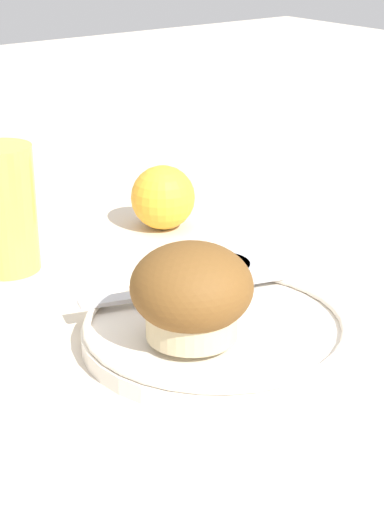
# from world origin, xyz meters

# --- Properties ---
(ground_plane) EXTENTS (3.00, 3.00, 0.00)m
(ground_plane) POSITION_xyz_m (0.00, 0.00, 0.00)
(ground_plane) COLOR beige
(plate) EXTENTS (0.21, 0.21, 0.02)m
(plate) POSITION_xyz_m (0.02, -0.01, 0.01)
(plate) COLOR silver
(plate) RESTS_ON ground_plane
(muffin) EXTENTS (0.09, 0.09, 0.07)m
(muffin) POSITION_xyz_m (-0.01, -0.02, 0.06)
(muffin) COLOR beige
(muffin) RESTS_ON plate
(cream_ramekin) EXTENTS (0.06, 0.06, 0.02)m
(cream_ramekin) POSITION_xyz_m (0.06, 0.04, 0.03)
(cream_ramekin) COLOR silver
(cream_ramekin) RESTS_ON plate
(berry_pair) EXTENTS (0.03, 0.02, 0.02)m
(berry_pair) POSITION_xyz_m (0.01, 0.02, 0.03)
(berry_pair) COLOR maroon
(berry_pair) RESTS_ON plate
(butter_knife) EXTENTS (0.18, 0.07, 0.00)m
(butter_knife) POSITION_xyz_m (0.03, 0.05, 0.02)
(butter_knife) COLOR #B7B7BC
(butter_knife) RESTS_ON plate
(orange_fruit) EXTENTS (0.07, 0.07, 0.07)m
(orange_fruit) POSITION_xyz_m (0.13, 0.23, 0.03)
(orange_fruit) COLOR #F4A82D
(orange_fruit) RESTS_ON ground_plane
(juice_glass) EXTENTS (0.06, 0.06, 0.12)m
(juice_glass) POSITION_xyz_m (-0.05, 0.23, 0.06)
(juice_glass) COLOR #EAD14C
(juice_glass) RESTS_ON ground_plane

